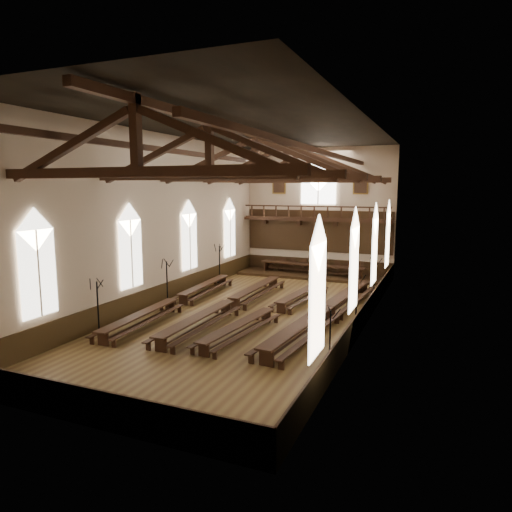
# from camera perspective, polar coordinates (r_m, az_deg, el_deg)

# --- Properties ---
(ground) EXTENTS (26.00, 26.00, 0.00)m
(ground) POSITION_cam_1_polar(r_m,az_deg,el_deg) (25.40, -0.11, -7.20)
(ground) COLOR brown
(ground) RESTS_ON ground
(room_walls) EXTENTS (26.00, 26.00, 26.00)m
(room_walls) POSITION_cam_1_polar(r_m,az_deg,el_deg) (24.45, -0.12, 7.53)
(room_walls) COLOR #B9A68C
(room_walls) RESTS_ON ground
(wainscot_band) EXTENTS (12.00, 26.00, 1.20)m
(wainscot_band) POSITION_cam_1_polar(r_m,az_deg,el_deg) (25.25, -0.11, -5.89)
(wainscot_band) COLOR #33250F
(wainscot_band) RESTS_ON ground
(side_windows) EXTENTS (11.85, 19.80, 4.50)m
(side_windows) POSITION_cam_1_polar(r_m,az_deg,el_deg) (24.65, -0.12, 1.20)
(side_windows) COLOR white
(side_windows) RESTS_ON room_walls
(end_window) EXTENTS (2.80, 0.12, 3.80)m
(end_window) POSITION_cam_1_polar(r_m,az_deg,el_deg) (36.68, 7.81, 8.99)
(end_window) COLOR white
(end_window) RESTS_ON room_walls
(minstrels_gallery) EXTENTS (11.80, 1.24, 3.70)m
(minstrels_gallery) POSITION_cam_1_polar(r_m,az_deg,el_deg) (36.57, 7.61, 3.79)
(minstrels_gallery) COLOR #331C10
(minstrels_gallery) RESTS_ON room_walls
(portraits) EXTENTS (7.75, 0.09, 1.45)m
(portraits) POSITION_cam_1_polar(r_m,az_deg,el_deg) (36.68, 7.81, 8.80)
(portraits) COLOR brown
(portraits) RESTS_ON room_walls
(roof_trusses) EXTENTS (11.70, 25.70, 2.80)m
(roof_trusses) POSITION_cam_1_polar(r_m,az_deg,el_deg) (24.48, -0.12, 11.65)
(roof_trusses) COLOR #331C10
(roof_trusses) RESTS_ON room_walls
(refectory_row_a) EXTENTS (1.82, 13.96, 0.69)m
(refectory_row_a) POSITION_cam_1_polar(r_m,az_deg,el_deg) (26.72, -9.91, -5.41)
(refectory_row_a) COLOR #331C10
(refectory_row_a) RESTS_ON ground
(refectory_row_b) EXTENTS (1.51, 14.28, 0.74)m
(refectory_row_b) POSITION_cam_1_polar(r_m,az_deg,el_deg) (25.60, -3.18, -5.84)
(refectory_row_b) COLOR #331C10
(refectory_row_b) RESTS_ON ground
(refectory_row_c) EXTENTS (1.96, 13.73, 0.67)m
(refectory_row_c) POSITION_cam_1_polar(r_m,az_deg,el_deg) (24.54, 2.32, -6.59)
(refectory_row_c) COLOR #331C10
(refectory_row_c) RESTS_ON ground
(refectory_row_d) EXTENTS (2.29, 14.90, 0.79)m
(refectory_row_d) POSITION_cam_1_polar(r_m,az_deg,el_deg) (24.27, 8.94, -6.64)
(refectory_row_d) COLOR #331C10
(refectory_row_d) RESTS_ON ground
(dais) EXTENTS (11.40, 2.99, 0.20)m
(dais) POSITION_cam_1_polar(r_m,az_deg,el_deg) (35.90, 6.89, -2.42)
(dais) COLOR #33250F
(dais) RESTS_ON ground
(high_table) EXTENTS (8.44, 1.70, 0.79)m
(high_table) POSITION_cam_1_polar(r_m,az_deg,el_deg) (35.76, 6.92, -1.21)
(high_table) COLOR #331C10
(high_table) RESTS_ON dais
(high_chairs) EXTENTS (7.69, 0.50, 1.03)m
(high_chairs) POSITION_cam_1_polar(r_m,az_deg,el_deg) (36.55, 7.26, -1.18)
(high_chairs) COLOR #331C10
(high_chairs) RESTS_ON dais
(candelabrum_left_near) EXTENTS (0.79, 0.79, 2.67)m
(candelabrum_left_near) POSITION_cam_1_polar(r_m,az_deg,el_deg) (23.12, -19.09, -7.19)
(candelabrum_left_near) COLOR black
(candelabrum_left_near) RESTS_ON ground
(candelabrum_left_mid) EXTENTS (0.76, 0.84, 2.76)m
(candelabrum_left_mid) POSITION_cam_1_polar(r_m,az_deg,el_deg) (27.57, -11.03, -4.30)
(candelabrum_left_mid) COLOR black
(candelabrum_left_mid) RESTS_ON ground
(candelabrum_left_far) EXTENTS (0.86, 0.83, 2.87)m
(candelabrum_left_far) POSITION_cam_1_polar(r_m,az_deg,el_deg) (33.28, -4.57, -1.90)
(candelabrum_left_far) COLOR black
(candelabrum_left_far) RESTS_ON ground
(candelabrum_right_near) EXTENTS (0.67, 0.70, 2.32)m
(candelabrum_right_near) POSITION_cam_1_polar(r_m,az_deg,el_deg) (18.40, 9.20, -11.22)
(candelabrum_right_near) COLOR black
(candelabrum_right_near) RESTS_ON ground
(candelabrum_right_mid) EXTENTS (0.79, 0.77, 2.64)m
(candelabrum_right_mid) POSITION_cam_1_polar(r_m,az_deg,el_deg) (23.56, 12.40, -6.64)
(candelabrum_right_mid) COLOR black
(candelabrum_right_mid) RESTS_ON ground
(candelabrum_right_far) EXTENTS (0.77, 0.77, 2.61)m
(candelabrum_right_far) POSITION_cam_1_polar(r_m,az_deg,el_deg) (29.37, 14.53, -3.72)
(candelabrum_right_far) COLOR black
(candelabrum_right_far) RESTS_ON ground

